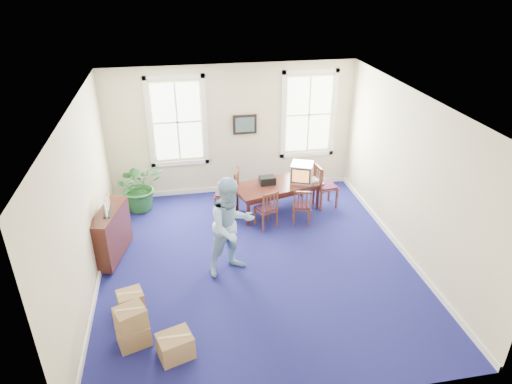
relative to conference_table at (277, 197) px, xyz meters
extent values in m
plane|color=navy|center=(-0.86, -2.00, -0.34)|extent=(6.50, 6.50, 0.00)
plane|color=white|center=(-0.86, -2.00, 2.86)|extent=(6.50, 6.50, 0.00)
plane|color=beige|center=(-0.86, 1.25, 1.26)|extent=(6.50, 0.00, 6.50)
plane|color=beige|center=(-0.86, -5.25, 1.26)|extent=(6.50, 0.00, 6.50)
plane|color=beige|center=(-3.86, -2.00, 1.26)|extent=(0.00, 6.50, 6.50)
plane|color=beige|center=(2.14, -2.00, 1.26)|extent=(0.00, 6.50, 6.50)
cube|color=white|center=(-0.86, 1.22, -0.28)|extent=(6.00, 0.04, 0.12)
cube|color=white|center=(-3.83, -2.00, -0.28)|extent=(0.04, 6.50, 0.12)
cube|color=white|center=(2.11, -2.00, -0.28)|extent=(0.04, 6.50, 0.12)
cube|color=white|center=(0.86, 0.00, 0.37)|extent=(0.21, 0.25, 0.06)
cube|color=black|center=(-0.23, 0.05, 0.43)|extent=(0.38, 0.26, 0.18)
imported|color=#94BCDC|center=(-1.35, -2.13, 0.62)|extent=(1.15, 1.03, 1.93)
cube|color=#411B14|center=(-3.61, -1.29, 0.16)|extent=(0.66, 1.32, 0.99)
imported|color=#1F5924|center=(-3.14, 0.62, 0.26)|extent=(1.32, 1.22, 1.21)
camera|label=1|loc=(-2.18, -9.20, 4.99)|focal=32.00mm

